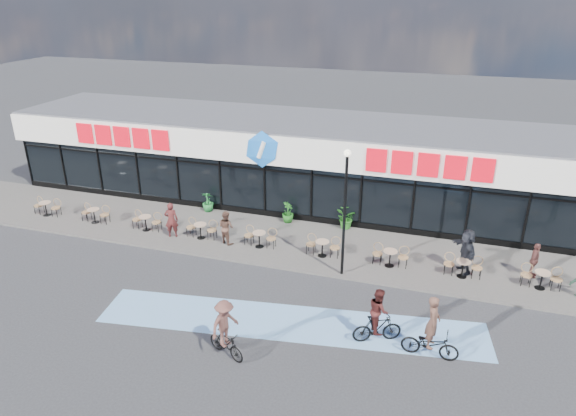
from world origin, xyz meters
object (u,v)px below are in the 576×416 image
Objects in this scene: potted_plant_mid at (288,212)px; cyclist_a at (431,337)px; cyclist_b at (378,320)px; pedestrian_a at (466,251)px; potted_plant_right at (345,218)px; patron_right at (226,227)px; patron_left at (171,220)px; bistro_set_0 at (47,207)px; potted_plant_left at (208,202)px; pedestrian_b at (534,260)px; lamp_post at (345,204)px.

cyclist_a reaches higher than potted_plant_mid.
pedestrian_a is at bearing 63.04° from cyclist_b.
potted_plant_right is 0.66× the size of patron_right.
patron_left is (-7.74, -3.40, 0.34)m from potted_plant_right.
bistro_set_0 is at bearing -21.30° from patron_left.
pedestrian_a reaches higher than cyclist_b.
pedestrian_b is (15.81, -2.18, 0.22)m from potted_plant_left.
potted_plant_right is 8.68m from pedestrian_b.
lamp_post is 16.40m from bistro_set_0.
potted_plant_mid is 9.99m from cyclist_b.
cyclist_a is (12.32, -5.22, -0.21)m from patron_left.
cyclist_a is at bearing 162.81° from pedestrian_b.
cyclist_b is at bearing 151.08° from pedestrian_b.
pedestrian_a is (13.41, 0.69, 0.11)m from patron_left.
bistro_set_0 is 7.60m from patron_left.
lamp_post is at bearing -167.66° from patron_right.
potted_plant_right is at bearing 11.34° from bistro_set_0.
bistro_set_0 is 0.88× the size of patron_left.
potted_plant_mid is 5.82m from patron_left.
cyclist_a reaches higher than potted_plant_right.
patron_left is 13.38m from cyclist_a.
patron_right is at bearing -110.58° from pedestrian_a.
pedestrian_a is at bearing 79.57° from cyclist_a.
potted_plant_right is 9.76m from cyclist_a.
pedestrian_b is at bearing -15.18° from potted_plant_right.
potted_plant_left reaches higher than potted_plant_right.
potted_plant_mid is 0.66× the size of patron_right.
cyclist_b reaches higher than potted_plant_right.
potted_plant_mid is 0.52× the size of cyclist_b.
patron_left reaches higher than potted_plant_mid.
pedestrian_b is (7.59, 2.14, -2.44)m from lamp_post.
lamp_post is 3.52× the size of bistro_set_0.
bistro_set_0 is at bearing -168.66° from potted_plant_right.
pedestrian_b is (2.70, 0.43, -0.22)m from pedestrian_a.
potted_plant_left is 3.34m from patron_left.
potted_plant_mid is at bearing -177.21° from potted_plant_right.
pedestrian_a is 1.29× the size of pedestrian_b.
pedestrian_a reaches higher than bistro_set_0.
potted_plant_right is (-0.78, 4.41, -2.66)m from lamp_post.
potted_plant_right is (15.32, 3.07, 0.08)m from bistro_set_0.
potted_plant_right is 0.70× the size of pedestrian_b.
potted_plant_left reaches higher than potted_plant_mid.
potted_plant_right is 0.47× the size of cyclist_a.
pedestrian_b is (16.12, 1.12, -0.11)m from patron_left.
pedestrian_a is (20.99, 0.37, 0.52)m from bistro_set_0.
lamp_post is at bearing -94.15° from pedestrian_a.
pedestrian_a is (13.10, -2.62, 0.44)m from potted_plant_left.
patron_right reaches higher than potted_plant_mid.
bistro_set_0 is at bearing 105.62° from pedestrian_b.
lamp_post is at bearing 117.48° from cyclist_b.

